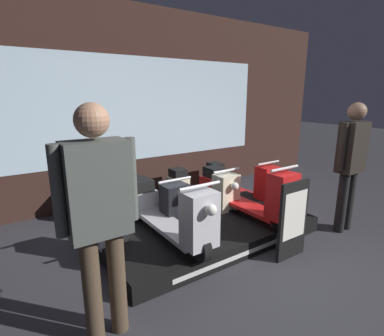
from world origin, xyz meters
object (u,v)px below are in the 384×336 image
Objects in this scene: scooter_backrow_2 at (200,191)px; person_right_browsing at (351,159)px; scooter_backrow_3 at (239,183)px; scooter_display_left at (168,212)px; scooter_backrow_0 at (94,214)px; scooter_backrow_1 at (153,202)px; price_sign_board at (293,220)px; scooter_display_right at (245,193)px; person_left_browsing at (99,208)px.

person_right_browsing is (1.16, -1.71, 0.69)m from scooter_backrow_2.
scooter_backrow_2 is 1.00× the size of scooter_backrow_3.
scooter_display_left reaches higher than scooter_backrow_2.
person_right_browsing is (2.84, -1.71, 0.69)m from scooter_backrow_0.
scooter_backrow_1 is 1.00× the size of scooter_backrow_2.
scooter_backrow_1 is at bearing 74.06° from scooter_display_left.
scooter_backrow_0 and scooter_backrow_3 have the same top height.
person_right_browsing is (2.25, -0.82, 0.49)m from scooter_display_left.
scooter_backrow_0 is 2.44m from price_sign_board.
scooter_display_right is 1.31m from scooter_backrow_1.
scooter_backrow_1 is at bearing 53.65° from person_left_browsing.
scooter_backrow_2 is at bearing 89.74° from price_sign_board.
scooter_backrow_0 is at bearing 123.54° from scooter_display_left.
person_left_browsing is at bearing -159.52° from scooter_display_right.
scooter_backrow_1 is at bearing 139.52° from person_right_browsing.
scooter_backrow_1 is 0.97× the size of person_left_browsing.
price_sign_board is at bearing -90.26° from scooter_backrow_2.
scooter_display_left is 1.20m from scooter_display_right.
scooter_display_left is 1.90× the size of price_sign_board.
scooter_backrow_3 is 1.87m from person_right_browsing.
person_right_browsing is at bearing -40.48° from scooter_backrow_1.
scooter_backrow_0 is 1.00× the size of scooter_backrow_3.
scooter_backrow_3 is at bearing 64.42° from price_sign_board.
scooter_backrow_1 is 1.68m from scooter_backrow_3.
scooter_display_left is at bearing 140.78° from price_sign_board.
scooter_backrow_3 is at bearing 30.19° from person_left_browsing.
scooter_display_left is 0.97× the size of person_left_browsing.
scooter_backrow_3 is 1.97m from price_sign_board.
scooter_display_left is 2.45m from person_right_browsing.
person_left_browsing reaches higher than price_sign_board.
scooter_backrow_0 is 1.00× the size of person_right_browsing.
price_sign_board is at bearing -177.00° from person_right_browsing.
scooter_display_right reaches higher than scooter_backrow_0.
person_left_browsing is (-1.00, -0.82, 0.54)m from scooter_display_left.
price_sign_board is (-0.85, -1.77, 0.16)m from scooter_backrow_3.
person_right_browsing is 1.90× the size of price_sign_board.
scooter_backrow_0 is at bearing 180.00° from scooter_backrow_1.
person_left_browsing reaches higher than scooter_backrow_3.
scooter_backrow_0 is at bearing 148.98° from person_right_browsing.
scooter_display_left is 2.13m from scooter_backrow_3.
scooter_backrow_2 is at bearing 0.00° from scooter_backrow_0.
scooter_display_right is (1.20, 0.00, 0.00)m from scooter_display_left.
person_left_browsing is at bearing -140.83° from scooter_backrow_2.
scooter_display_right reaches higher than scooter_backrow_1.
scooter_display_right is 1.00× the size of scooter_backrow_3.
scooter_backrow_2 and scooter_backrow_3 have the same top height.
scooter_backrow_0 is (-0.59, 0.88, -0.20)m from scooter_display_left.
scooter_display_right is 1.90× the size of price_sign_board.
scooter_display_left and scooter_display_right have the same top height.
person_left_browsing is at bearing -126.35° from scooter_backrow_1.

